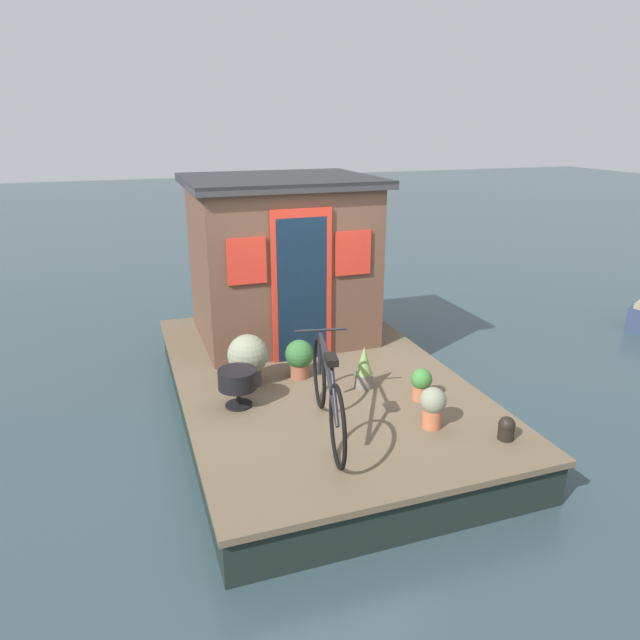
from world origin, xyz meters
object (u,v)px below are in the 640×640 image
at_px(potted_plant_lavender, 433,405).
at_px(potted_plant_geranium, 248,358).
at_px(potted_plant_thyme, 421,383).
at_px(houseboat_cabin, 281,258).
at_px(bicycle, 328,393).
at_px(charcoal_grill, 238,380).
at_px(mooring_bollard, 506,428).
at_px(potted_plant_succulent, 364,368).
at_px(potted_plant_ivy, 299,357).

xyz_separation_m(potted_plant_lavender, potted_plant_geranium, (1.48, 1.41, 0.09)).
distance_m(potted_plant_thyme, potted_plant_geranium, 1.85).
height_order(houseboat_cabin, bicycle, houseboat_cabin).
height_order(charcoal_grill, mooring_bollard, charcoal_grill).
bearing_deg(mooring_bollard, houseboat_cabin, 19.53).
xyz_separation_m(potted_plant_thyme, potted_plant_succulent, (0.46, 0.44, 0.04)).
height_order(potted_plant_ivy, mooring_bollard, potted_plant_ivy).
bearing_deg(charcoal_grill, mooring_bollard, -123.67).
distance_m(bicycle, potted_plant_succulent, 1.04).
relative_size(potted_plant_lavender, mooring_bollard, 1.82).
distance_m(potted_plant_thyme, potted_plant_ivy, 1.38).
height_order(houseboat_cabin, potted_plant_geranium, houseboat_cabin).
relative_size(bicycle, potted_plant_lavender, 4.38).
bearing_deg(potted_plant_succulent, potted_plant_ivy, 50.36).
xyz_separation_m(potted_plant_thyme, potted_plant_ivy, (0.93, 1.01, 0.06)).
bearing_deg(charcoal_grill, potted_plant_thyme, -104.65).
height_order(potted_plant_thyme, mooring_bollard, potted_plant_thyme).
bearing_deg(houseboat_cabin, potted_plant_ivy, 172.21).
bearing_deg(potted_plant_geranium, potted_plant_lavender, -136.27).
relative_size(potted_plant_succulent, potted_plant_ivy, 1.07).
bearing_deg(potted_plant_succulent, bicycle, 138.00).
xyz_separation_m(houseboat_cabin, potted_plant_geranium, (-1.39, 0.77, -0.73)).
distance_m(houseboat_cabin, potted_plant_geranium, 1.75).
xyz_separation_m(houseboat_cabin, potted_plant_succulent, (-1.87, -0.38, -0.82)).
bearing_deg(potted_plant_geranium, potted_plant_ivy, -90.18).
bearing_deg(houseboat_cabin, potted_plant_succulent, -168.50).
xyz_separation_m(bicycle, mooring_bollard, (-0.65, -1.47, -0.28)).
xyz_separation_m(potted_plant_lavender, charcoal_grill, (1.01, 1.62, 0.06)).
height_order(potted_plant_thyme, charcoal_grill, charcoal_grill).
bearing_deg(charcoal_grill, potted_plant_succulent, -90.54).
height_order(houseboat_cabin, potted_plant_thyme, houseboat_cabin).
height_order(potted_plant_geranium, potted_plant_ivy, potted_plant_geranium).
distance_m(houseboat_cabin, potted_plant_thyme, 2.61).
height_order(bicycle, potted_plant_lavender, bicycle).
xyz_separation_m(houseboat_cabin, mooring_bollard, (-3.28, -1.16, -0.93)).
xyz_separation_m(potted_plant_lavender, potted_plant_ivy, (1.47, 0.83, 0.02)).
bearing_deg(potted_plant_succulent, mooring_bollard, -150.98).
relative_size(houseboat_cabin, bicycle, 1.32).
xyz_separation_m(bicycle, potted_plant_ivy, (1.24, -0.12, -0.15)).
bearing_deg(potted_plant_succulent, potted_plant_thyme, -136.01).
height_order(potted_plant_thyme, potted_plant_geranium, potted_plant_geranium).
xyz_separation_m(potted_plant_thyme, potted_plant_geranium, (0.93, 1.59, 0.13)).
relative_size(houseboat_cabin, potted_plant_succulent, 4.93).
distance_m(potted_plant_geranium, charcoal_grill, 0.51).
xyz_separation_m(houseboat_cabin, charcoal_grill, (-1.86, 0.98, -0.76)).
xyz_separation_m(bicycle, potted_plant_succulent, (0.77, -0.69, -0.17)).
relative_size(bicycle, potted_plant_ivy, 4.00).
height_order(houseboat_cabin, mooring_bollard, houseboat_cabin).
relative_size(houseboat_cabin, mooring_bollard, 10.55).
relative_size(bicycle, potted_plant_succulent, 3.74).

